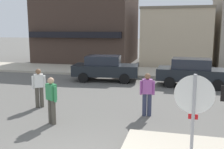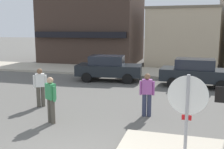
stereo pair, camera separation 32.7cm
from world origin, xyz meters
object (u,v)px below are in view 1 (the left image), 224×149
(pedestrian_crossing_near, at_px, (39,87))
(pedestrian_kerb_side, at_px, (51,99))
(pedestrian_crossing_far, at_px, (147,93))
(stop_sign, at_px, (193,111))
(parked_car_nearest, at_px, (105,68))
(parked_car_second, at_px, (193,72))

(pedestrian_crossing_near, height_order, pedestrian_kerb_side, same)
(pedestrian_crossing_near, xyz_separation_m, pedestrian_crossing_far, (4.42, -0.01, 0.00))
(stop_sign, distance_m, pedestrian_crossing_near, 7.04)
(pedestrian_crossing_near, bearing_deg, pedestrian_kerb_side, -49.53)
(stop_sign, height_order, pedestrian_kerb_side, stop_sign)
(stop_sign, bearing_deg, pedestrian_crossing_far, 109.61)
(pedestrian_crossing_near, relative_size, pedestrian_crossing_far, 1.00)
(pedestrian_crossing_near, distance_m, pedestrian_crossing_far, 4.42)
(pedestrian_crossing_near, height_order, pedestrian_crossing_far, same)
(parked_car_nearest, bearing_deg, stop_sign, -64.90)
(parked_car_second, height_order, pedestrian_crossing_far, pedestrian_crossing_far)
(stop_sign, bearing_deg, parked_car_nearest, 115.10)
(parked_car_second, height_order, pedestrian_crossing_near, pedestrian_crossing_near)
(parked_car_second, bearing_deg, pedestrian_crossing_far, -108.32)
(parked_car_nearest, xyz_separation_m, pedestrian_kerb_side, (0.26, -7.73, 0.06))
(pedestrian_crossing_far, bearing_deg, stop_sign, -70.39)
(parked_car_nearest, relative_size, parked_car_second, 1.02)
(parked_car_second, xyz_separation_m, pedestrian_crossing_far, (-1.92, -5.79, 0.06))
(pedestrian_kerb_side, bearing_deg, pedestrian_crossing_far, 27.82)
(stop_sign, height_order, parked_car_nearest, stop_sign)
(stop_sign, xyz_separation_m, pedestrian_kerb_side, (-4.43, 2.30, -0.65))
(stop_sign, distance_m, pedestrian_crossing_far, 4.20)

